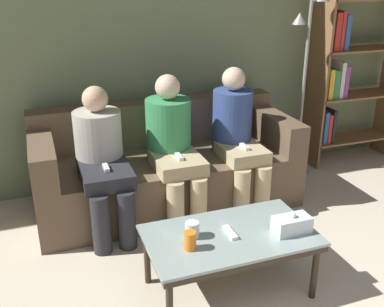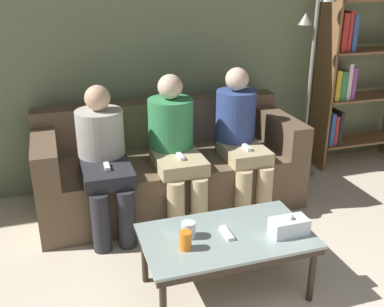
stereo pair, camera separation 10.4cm
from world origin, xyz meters
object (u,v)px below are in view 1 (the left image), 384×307
(coffee_table, at_px, (230,240))
(standing_lamp, at_px, (307,65))
(cup_near_right, at_px, (190,241))
(seated_person_mid_right, at_px, (237,134))
(couch, at_px, (166,168))
(seated_person_left_end, at_px, (102,155))
(tissue_box, at_px, (292,224))
(seated_person_mid_left, at_px, (172,143))
(game_remote, at_px, (230,232))
(cup_near_left, at_px, (192,230))
(bookshelf, at_px, (347,74))

(coffee_table, relative_size, standing_lamp, 0.58)
(cup_near_right, bearing_deg, seated_person_mid_right, 54.32)
(couch, relative_size, seated_person_left_end, 1.96)
(seated_person_left_end, bearing_deg, tissue_box, -50.81)
(standing_lamp, bearing_deg, seated_person_left_end, -169.51)
(seated_person_mid_left, bearing_deg, game_remote, -88.74)
(standing_lamp, relative_size, seated_person_mid_left, 1.54)
(coffee_table, height_order, cup_near_left, cup_near_left)
(cup_near_right, bearing_deg, couch, 79.22)
(cup_near_left, height_order, seated_person_mid_right, seated_person_mid_right)
(game_remote, height_order, bookshelf, bookshelf)
(seated_person_mid_left, bearing_deg, couch, 90.00)
(game_remote, bearing_deg, tissue_box, -16.26)
(seated_person_mid_left, bearing_deg, coffee_table, -88.74)
(bookshelf, height_order, seated_person_mid_left, bookshelf)
(standing_lamp, bearing_deg, cup_near_left, -139.65)
(cup_near_right, xyz_separation_m, tissue_box, (0.62, -0.03, -0.00))
(game_remote, distance_m, seated_person_left_end, 1.19)
(standing_lamp, bearing_deg, seated_person_mid_right, -157.77)
(cup_near_right, height_order, seated_person_mid_left, seated_person_mid_left)
(cup_near_right, distance_m, seated_person_mid_left, 1.15)
(coffee_table, relative_size, cup_near_right, 9.17)
(coffee_table, bearing_deg, bookshelf, 38.50)
(coffee_table, bearing_deg, cup_near_right, -166.18)
(couch, distance_m, tissue_box, 1.41)
(cup_near_right, height_order, seated_person_mid_right, seated_person_mid_right)
(coffee_table, bearing_deg, tissue_box, -16.26)
(tissue_box, xyz_separation_m, standing_lamp, (1.01, 1.49, 0.61))
(seated_person_mid_right, bearing_deg, cup_near_left, -126.74)
(bookshelf, bearing_deg, game_remote, -141.50)
(tissue_box, distance_m, seated_person_mid_right, 1.18)
(couch, xyz_separation_m, seated_person_mid_left, (0.00, -0.20, 0.30))
(game_remote, xyz_separation_m, seated_person_mid_left, (-0.02, 1.05, 0.20))
(game_remote, distance_m, seated_person_mid_right, 1.19)
(couch, xyz_separation_m, bookshelf, (1.95, 0.28, 0.59))
(couch, distance_m, cup_near_left, 1.23)
(cup_near_right, bearing_deg, seated_person_mid_left, 77.31)
(couch, distance_m, seated_person_mid_right, 0.66)
(couch, xyz_separation_m, seated_person_mid_right, (0.55, -0.20, 0.30))
(seated_person_left_end, height_order, seated_person_mid_right, seated_person_mid_right)
(tissue_box, bearing_deg, game_remote, 163.74)
(coffee_table, xyz_separation_m, cup_near_left, (-0.22, 0.05, 0.09))
(bookshelf, xyz_separation_m, standing_lamp, (-0.56, -0.14, 0.15))
(cup_near_right, xyz_separation_m, standing_lamp, (1.64, 1.46, 0.60))
(tissue_box, bearing_deg, seated_person_mid_left, 108.01)
(coffee_table, distance_m, game_remote, 0.05)
(couch, relative_size, seated_person_mid_left, 1.89)
(seated_person_left_end, xyz_separation_m, seated_person_mid_left, (0.55, 0.02, 0.02))
(tissue_box, height_order, seated_person_left_end, seated_person_left_end)
(seated_person_mid_right, bearing_deg, standing_lamp, 22.23)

